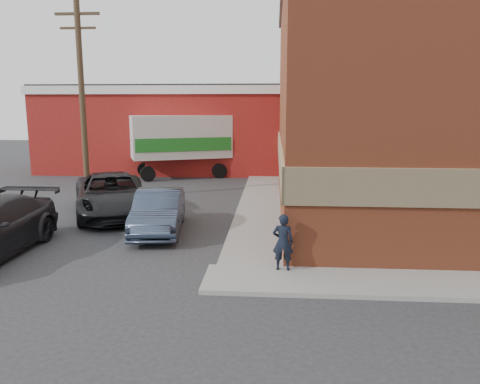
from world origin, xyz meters
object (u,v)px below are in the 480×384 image
(suv_a, at_px, (112,195))
(man, at_px, (283,242))
(brick_building, at_px, (446,97))
(warehouse, at_px, (170,128))
(sedan, at_px, (159,211))
(utility_pole, at_px, (82,96))
(box_truck, at_px, (193,142))

(suv_a, bearing_deg, man, -65.94)
(brick_building, height_order, suv_a, brick_building)
(brick_building, distance_m, warehouse, 18.30)
(man, bearing_deg, sedan, -37.94)
(warehouse, distance_m, man, 21.67)
(utility_pole, relative_size, suv_a, 1.50)
(brick_building, relative_size, sedan, 4.12)
(warehouse, relative_size, man, 10.92)
(man, relative_size, suv_a, 0.25)
(warehouse, bearing_deg, man, -69.75)
(brick_building, bearing_deg, warehouse, 142.80)
(sedan, xyz_separation_m, box_truck, (-0.99, 12.68, 1.43))
(suv_a, height_order, box_truck, box_truck)
(man, distance_m, sedan, 5.71)
(brick_building, xyz_separation_m, sedan, (-11.25, -5.41, -3.95))
(warehouse, relative_size, suv_a, 2.72)
(brick_building, distance_m, man, 12.22)
(utility_pole, xyz_separation_m, man, (8.97, -9.25, -3.88))
(warehouse, distance_m, suv_a, 14.18)
(brick_building, distance_m, utility_pole, 16.00)
(sedan, bearing_deg, man, -49.63)
(man, bearing_deg, utility_pole, -41.59)
(brick_building, bearing_deg, suv_a, -167.62)
(warehouse, relative_size, box_truck, 2.07)
(utility_pole, distance_m, suv_a, 5.43)
(brick_building, height_order, warehouse, brick_building)
(warehouse, height_order, sedan, warehouse)
(utility_pole, bearing_deg, warehouse, 82.23)
(brick_building, height_order, utility_pole, brick_building)
(warehouse, bearing_deg, utility_pole, -97.77)
(suv_a, bearing_deg, warehouse, 69.98)
(warehouse, distance_m, sedan, 16.86)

